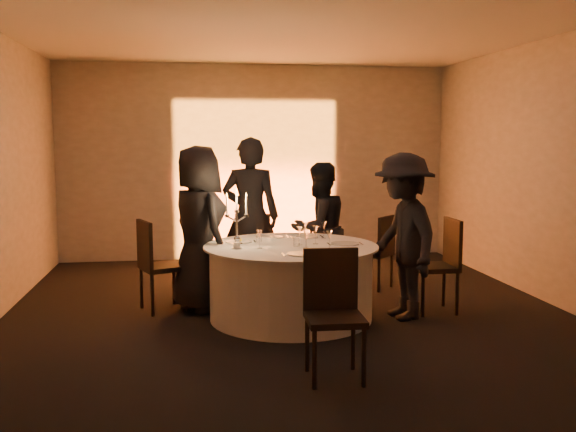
{
  "coord_description": "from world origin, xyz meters",
  "views": [
    {
      "loc": [
        -1.02,
        -6.45,
        1.86
      ],
      "look_at": [
        0.0,
        0.2,
        1.05
      ],
      "focal_mm": 40.0,
      "sensor_mm": 36.0,
      "label": 1
    }
  ],
  "objects": [
    {
      "name": "plate_right",
      "position": [
        0.56,
        -0.03,
        0.78
      ],
      "size": [
        0.36,
        0.29,
        0.01
      ],
      "color": "white",
      "rests_on": "banquet_table"
    },
    {
      "name": "ceiling",
      "position": [
        0.0,
        0.0,
        3.0
      ],
      "size": [
        7.0,
        7.0,
        0.0
      ],
      "primitive_type": "plane",
      "rotation": [
        3.14,
        0.0,
        0.0
      ],
      "color": "silver",
      "rests_on": "wall_back"
    },
    {
      "name": "guest_back_left",
      "position": [
        -0.31,
        1.16,
        0.94
      ],
      "size": [
        0.78,
        0.61,
        1.88
      ],
      "primitive_type": "imported",
      "rotation": [
        0.0,
        0.0,
        2.88
      ],
      "color": "black",
      "rests_on": "floor"
    },
    {
      "name": "wine_glass_e",
      "position": [
        0.34,
        -0.3,
        0.91
      ],
      "size": [
        0.07,
        0.07,
        0.19
      ],
      "color": "silver",
      "rests_on": "banquet_table"
    },
    {
      "name": "plate_left",
      "position": [
        -0.52,
        0.27,
        0.79
      ],
      "size": [
        0.36,
        0.28,
        0.08
      ],
      "color": "white",
      "rests_on": "banquet_table"
    },
    {
      "name": "wine_glass_f",
      "position": [
        0.09,
        0.0,
        0.91
      ],
      "size": [
        0.07,
        0.07,
        0.19
      ],
      "color": "silver",
      "rests_on": "banquet_table"
    },
    {
      "name": "wall_back",
      "position": [
        0.0,
        3.5,
        1.5
      ],
      "size": [
        7.0,
        0.0,
        7.0
      ],
      "primitive_type": "plane",
      "rotation": [
        1.57,
        0.0,
        0.0
      ],
      "color": "#A19D95",
      "rests_on": "floor"
    },
    {
      "name": "uplighter_fixture",
      "position": [
        0.0,
        3.2,
        0.05
      ],
      "size": [
        0.25,
        0.12,
        0.1
      ],
      "primitive_type": "cube",
      "color": "black",
      "rests_on": "floor"
    },
    {
      "name": "chair_back_left",
      "position": [
        -0.26,
        1.27,
        0.54
      ],
      "size": [
        0.49,
        0.49,
        0.97
      ],
      "rotation": [
        0.0,
        0.0,
        2.96
      ],
      "color": "black",
      "rests_on": "floor"
    },
    {
      "name": "chair_left",
      "position": [
        -1.4,
        0.49,
        0.56
      ],
      "size": [
        0.56,
        0.56,
        1.0
      ],
      "rotation": [
        0.0,
        0.0,
        1.95
      ],
      "color": "black",
      "rests_on": "floor"
    },
    {
      "name": "plate_back_right",
      "position": [
        0.26,
        0.49,
        0.78
      ],
      "size": [
        0.36,
        0.24,
        0.01
      ],
      "color": "white",
      "rests_on": "banquet_table"
    },
    {
      "name": "chair_right",
      "position": [
        1.65,
        0.02,
        0.57
      ],
      "size": [
        0.45,
        0.45,
        1.01
      ],
      "rotation": [
        0.0,
        0.0,
        -1.58
      ],
      "color": "black",
      "rests_on": "floor"
    },
    {
      "name": "tumbler_b",
      "position": [
        -0.31,
        0.26,
        0.82
      ],
      "size": [
        0.07,
        0.07,
        0.09
      ],
      "primitive_type": "cylinder",
      "color": "silver",
      "rests_on": "banquet_table"
    },
    {
      "name": "floor",
      "position": [
        0.0,
        0.0,
        0.0
      ],
      "size": [
        7.0,
        7.0,
        0.0
      ],
      "primitive_type": "plane",
      "color": "black",
      "rests_on": "ground"
    },
    {
      "name": "guest_left",
      "position": [
        -0.93,
        0.49,
        0.9
      ],
      "size": [
        0.91,
        1.04,
        1.79
      ],
      "primitive_type": "imported",
      "rotation": [
        0.0,
        0.0,
        2.05
      ],
      "color": "black",
      "rests_on": "floor"
    },
    {
      "name": "wine_glass_a",
      "position": [
        -0.34,
        -0.16,
        0.91
      ],
      "size": [
        0.07,
        0.07,
        0.19
      ],
      "color": "silver",
      "rests_on": "banquet_table"
    },
    {
      "name": "guest_right",
      "position": [
        1.15,
        -0.16,
        0.86
      ],
      "size": [
        0.79,
        1.19,
        1.72
      ],
      "primitive_type": "imported",
      "rotation": [
        0.0,
        0.0,
        -1.43
      ],
      "color": "black",
      "rests_on": "floor"
    },
    {
      "name": "candelabra",
      "position": [
        -0.55,
        0.09,
        0.98
      ],
      "size": [
        0.25,
        0.12,
        0.59
      ],
      "color": "silver",
      "rests_on": "banquet_table"
    },
    {
      "name": "wall_front",
      "position": [
        0.0,
        -3.5,
        1.5
      ],
      "size": [
        7.0,
        0.0,
        7.0
      ],
      "primitive_type": "plane",
      "rotation": [
        -1.57,
        0.0,
        0.0
      ],
      "color": "#A19D95",
      "rests_on": "floor"
    },
    {
      "name": "wine_glass_c",
      "position": [
        0.12,
        -0.17,
        0.91
      ],
      "size": [
        0.07,
        0.07,
        0.19
      ],
      "color": "silver",
      "rests_on": "banquet_table"
    },
    {
      "name": "wine_glass_g",
      "position": [
        0.1,
        -0.32,
        0.91
      ],
      "size": [
        0.07,
        0.07,
        0.19
      ],
      "color": "silver",
      "rests_on": "banquet_table"
    },
    {
      "name": "wine_glass_d",
      "position": [
        0.21,
        0.37,
        0.91
      ],
      "size": [
        0.07,
        0.07,
        0.19
      ],
      "color": "silver",
      "rests_on": "banquet_table"
    },
    {
      "name": "coffee_cup",
      "position": [
        -0.57,
        -0.12,
        0.8
      ],
      "size": [
        0.11,
        0.11,
        0.07
      ],
      "color": "white",
      "rests_on": "banquet_table"
    },
    {
      "name": "plate_front",
      "position": [
        0.01,
        -0.55,
        0.78
      ],
      "size": [
        0.36,
        0.26,
        0.01
      ],
      "color": "white",
      "rests_on": "banquet_table"
    },
    {
      "name": "wine_glass_b",
      "position": [
        0.27,
        0.03,
        0.91
      ],
      "size": [
        0.07,
        0.07,
        0.19
      ],
      "color": "silver",
      "rests_on": "banquet_table"
    },
    {
      "name": "tumbler_a",
      "position": [
        0.05,
        -0.07,
        0.82
      ],
      "size": [
        0.07,
        0.07,
        0.09
      ],
      "primitive_type": "cylinder",
      "color": "silver",
      "rests_on": "banquet_table"
    },
    {
      "name": "guest_back_right",
      "position": [
        0.5,
        0.99,
        0.79
      ],
      "size": [
        0.96,
        0.88,
        1.59
      ],
      "primitive_type": "imported",
      "rotation": [
        0.0,
        0.0,
        -2.67
      ],
      "color": "black",
      "rests_on": "floor"
    },
    {
      "name": "wine_glass_h",
      "position": [
        0.43,
        0.39,
        0.91
      ],
      "size": [
        0.07,
        0.07,
        0.19
      ],
      "color": "silver",
      "rests_on": "banquet_table"
    },
    {
      "name": "wall_right",
      "position": [
        3.0,
        0.0,
        1.5
      ],
      "size": [
        0.0,
        7.0,
        7.0
      ],
      "primitive_type": "plane",
      "rotation": [
        1.57,
        0.0,
        -1.57
      ],
      "color": "#A19D95",
      "rests_on": "floor"
    },
    {
      "name": "banquet_table",
      "position": [
        0.0,
        0.0,
        0.38
      ],
      "size": [
        1.8,
        1.8,
        0.77
      ],
      "color": "black",
      "rests_on": "floor"
    },
    {
      "name": "chair_back_right",
      "position": [
        1.29,
        1.14,
        0.52
      ],
      "size": [
        0.57,
        0.57,
        0.92
      ],
      "rotation": [
        0.0,
        0.0,
        -2.34
      ],
      "color": "black",
      "rests_on": "floor"
    },
    {
      "name": "chair_front",
      "position": [
        0.07,
        -1.66,
        0.56
      ],
      "size": [
        0.45,
        0.45,
        1.0
      ],
      "rotation": [
        0.0,
        0.0,
        -0.04
      ],
      "color": "black",
      "rests_on": "floor"
    },
    {
      "name": "plate_back_left",
      "position": [
        -0.12,
        0.54,
        0.78
      ],
      "size": [
        0.36,
        0.25,
        0.01
      ],
      "color": "white",
      "rests_on": "banquet_table"
    }
  ]
}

